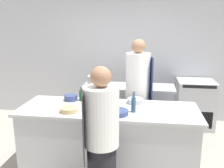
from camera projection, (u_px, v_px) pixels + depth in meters
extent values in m
plane|color=#A89E8E|center=(109.00, 168.00, 3.62)|extent=(16.00, 16.00, 0.00)
cube|color=silver|center=(124.00, 54.00, 5.33)|extent=(8.00, 0.06, 2.80)
cube|color=#B7BABC|center=(108.00, 140.00, 3.51)|extent=(2.34, 0.84, 0.88)
cube|color=#B7BABC|center=(108.00, 109.00, 3.40)|extent=(2.43, 0.87, 0.04)
cube|color=#B7BABC|center=(128.00, 110.00, 4.70)|extent=(1.61, 0.55, 0.88)
cube|color=#B7BABC|center=(128.00, 87.00, 4.59)|extent=(1.68, 0.58, 0.04)
cube|color=#B7BABC|center=(195.00, 104.00, 4.98)|extent=(0.72, 0.66, 0.95)
cube|color=black|center=(197.00, 120.00, 4.72)|extent=(0.57, 0.01, 0.33)
cube|color=black|center=(200.00, 87.00, 4.57)|extent=(0.61, 0.01, 0.06)
cylinder|color=white|center=(101.00, 117.00, 2.66)|extent=(0.38, 0.38, 0.65)
cube|color=#2D2D33|center=(83.00, 126.00, 2.65)|extent=(0.11, 0.35, 0.77)
sphere|color=#9E7051|center=(101.00, 77.00, 2.55)|extent=(0.22, 0.22, 0.22)
cylinder|color=black|center=(137.00, 124.00, 4.14)|extent=(0.33, 0.33, 0.83)
cylinder|color=white|center=(138.00, 77.00, 3.95)|extent=(0.39, 0.39, 0.76)
cube|color=navy|center=(150.00, 83.00, 3.99)|extent=(0.08, 0.36, 0.87)
sphere|color=#9E7051|center=(139.00, 46.00, 3.84)|extent=(0.22, 0.22, 0.22)
cylinder|color=#2D5175|center=(134.00, 105.00, 3.22)|extent=(0.06, 0.06, 0.20)
cylinder|color=#2D5175|center=(134.00, 95.00, 3.19)|extent=(0.03, 0.03, 0.08)
cylinder|color=#19471E|center=(82.00, 96.00, 3.70)|extent=(0.08, 0.08, 0.15)
cylinder|color=#19471E|center=(82.00, 89.00, 3.67)|extent=(0.03, 0.03, 0.06)
cylinder|color=#B2A84C|center=(112.00, 97.00, 3.57)|extent=(0.07, 0.07, 0.18)
cylinder|color=#B2A84C|center=(112.00, 89.00, 3.54)|extent=(0.03, 0.03, 0.07)
cylinder|color=navy|center=(71.00, 98.00, 3.72)|extent=(0.20, 0.20, 0.08)
cylinder|color=tan|center=(69.00, 110.00, 3.24)|extent=(0.23, 0.23, 0.06)
cylinder|color=#B7BABC|center=(135.00, 101.00, 3.59)|extent=(0.23, 0.23, 0.07)
cylinder|color=navy|center=(117.00, 112.00, 3.14)|extent=(0.27, 0.27, 0.06)
cube|color=white|center=(161.00, 105.00, 3.51)|extent=(0.31, 0.23, 0.01)
cylinder|color=#B7BABC|center=(95.00, 81.00, 4.57)|extent=(0.27, 0.27, 0.19)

